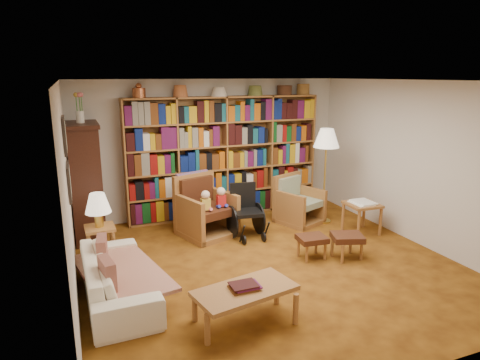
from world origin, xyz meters
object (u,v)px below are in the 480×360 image
side_table_papers (362,208)px  floor_lamp (326,142)px  coffee_table (245,293)px  armchair_leather (205,210)px  side_table_lamp (100,235)px  sofa (118,277)px  armchair_sage (297,204)px  footstool_a (312,240)px  footstool_b (347,239)px  wheelchair (246,213)px

side_table_papers → floor_lamp: bearing=112.2°
coffee_table → armchair_leather: bearing=81.7°
side_table_lamp → armchair_leather: bearing=16.9°
sofa → floor_lamp: bearing=-70.5°
sofa → side_table_papers: bearing=-81.3°
side_table_lamp → armchair_sage: bearing=7.9°
sofa → coffee_table: size_ratio=1.60×
footstool_a → footstool_b: footstool_b is taller
armchair_sage → floor_lamp: bearing=-26.3°
armchair_leather → footstool_a: 1.91m
sofa → floor_lamp: floor_lamp is taller
wheelchair → coffee_table: bearing=-112.6°
footstool_b → coffee_table: bearing=-153.8°
sofa → side_table_lamp: size_ratio=3.58×
side_table_lamp → side_table_papers: 4.13m
footstool_a → coffee_table: (-1.52, -1.17, 0.07)m
sofa → footstool_a: bearing=-88.7°
floor_lamp → footstool_a: bearing=-128.0°
footstool_b → sofa: bearing=178.9°
sofa → footstool_b: bearing=-92.5°
sofa → coffee_table: 1.58m
wheelchair → side_table_papers: (1.84, -0.59, 0.04)m
footstool_a → armchair_sage: bearing=68.4°
armchair_sage → floor_lamp: 1.22m
coffee_table → armchair_sage: bearing=51.6°
sofa → coffee_table: sofa is taller
armchair_sage → side_table_papers: armchair_sage is taller
sofa → armchair_sage: 3.68m
coffee_table → side_table_papers: bearing=31.8°
side_table_lamp → footstool_b: size_ratio=0.99×
side_table_papers → footstool_b: 1.14m
floor_lamp → side_table_papers: bearing=-67.8°
armchair_leather → floor_lamp: size_ratio=0.62×
floor_lamp → armchair_leather: bearing=173.4°
floor_lamp → side_table_papers: (0.29, -0.71, -1.01)m
footstool_a → coffee_table: coffee_table is taller
armchair_sage → side_table_papers: bearing=-52.3°
armchair_sage → side_table_lamp: bearing=-172.1°
side_table_lamp → footstool_b: 3.49m
footstool_b → coffee_table: coffee_table is taller
sofa → wheelchair: bearing=-60.4°
sofa → floor_lamp: (3.72, 1.42, 1.18)m
wheelchair → side_table_papers: size_ratio=1.60×
sofa → side_table_lamp: bearing=3.5°
sofa → floor_lamp: 4.15m
armchair_sage → sofa: bearing=-153.8°
sofa → armchair_leather: (1.59, 1.67, 0.14)m
armchair_sage → footstool_a: 1.61m
armchair_sage → footstool_a: armchair_sage is taller
side_table_lamp → floor_lamp: floor_lamp is taller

